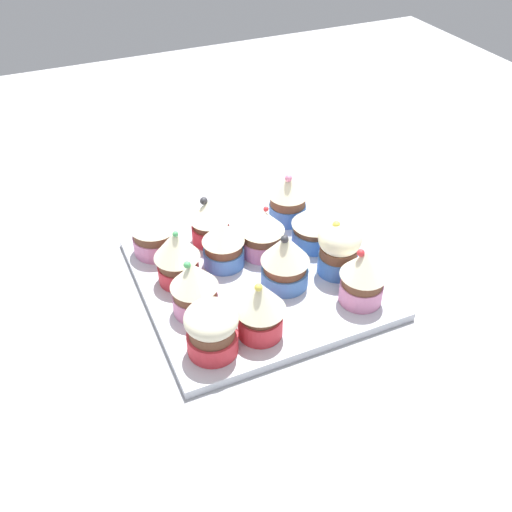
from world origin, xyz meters
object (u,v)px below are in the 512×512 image
Objects in this scene: cupcake_3 at (194,287)px; cupcake_11 at (210,220)px; cupcake_2 at (363,276)px; cupcake_8 at (262,231)px; cupcake_4 at (285,260)px; cupcake_12 at (288,197)px; cupcake_6 at (177,255)px; cupcake_9 at (314,225)px; cupcake_10 at (154,229)px; cupcake_1 at (260,307)px; cupcake_0 at (212,329)px; cupcake_5 at (339,248)px; baking_tray at (256,277)px; cupcake_7 at (223,243)px.

cupcake_11 is at bearing 62.29° from cupcake_3.
cupcake_8 is (-7.29, 13.84, -0.37)cm from cupcake_2.
cupcake_4 is 14.54cm from cupcake_12.
cupcake_6 reaches higher than cupcake_8.
cupcake_9 is 0.91× the size of cupcake_10.
cupcake_1 is 1.01× the size of cupcake_4.
cupcake_12 is (19.31, 19.94, 0.43)cm from cupcake_0.
cupcake_2 and cupcake_5 have the same top height.
cupcake_8 is at bearing 64.84° from cupcake_1.
cupcake_0 is 13.22cm from cupcake_6.
cupcake_1 is 8.77cm from cupcake_3.
baking_tray is 14.78cm from cupcake_2.
cupcake_12 is (6.70, 5.70, 0.30)cm from cupcake_8.
cupcake_1 is 14.20cm from cupcake_6.
cupcake_0 is 6.95cm from cupcake_3.
cupcake_2 reaches higher than cupcake_11.
cupcake_9 reaches higher than baking_tray.
cupcake_1 is at bearing -133.69° from cupcake_4.
cupcake_4 is at bearing -117.71° from cupcake_12.
cupcake_7 is at bearing 47.62° from cupcake_3.
cupcake_1 is 19.44cm from cupcake_11.
cupcake_5 is at bearing -46.20° from cupcake_8.
cupcake_12 is (12.46, 5.91, 0.43)cm from cupcake_7.
cupcake_9 is at bearing -27.10° from cupcake_11.
cupcake_10 is at bearing 139.69° from cupcake_7.
cupcake_9 is at bearing 90.52° from cupcake_5.
cupcake_2 is 0.99× the size of cupcake_12.
cupcake_3 is at bearing -145.52° from cupcake_12.
cupcake_2 is at bearing -62.22° from cupcake_8.
cupcake_3 is 1.13× the size of cupcake_7.
cupcake_0 reaches higher than cupcake_9.
cupcake_1 is at bearing -71.44° from cupcake_10.
cupcake_3 is (0.37, 6.93, 0.35)cm from cupcake_0.
cupcake_9 is 6.95cm from cupcake_12.
baking_tray is at bearing 135.04° from cupcake_2.
cupcake_6 is 6.70cm from cupcake_7.
cupcake_0 is 1.03× the size of cupcake_9.
cupcake_6 is at bearing 179.52° from cupcake_9.
cupcake_5 is (7.48, -0.58, -0.01)cm from cupcake_4.
cupcake_9 is (13.93, 12.79, -0.80)cm from cupcake_1.
cupcake_1 reaches higher than cupcake_3.
cupcake_7 is 0.96× the size of cupcake_11.
cupcake_1 is at bearing -49.68° from cupcake_3.
cupcake_1 is 1.12× the size of cupcake_10.
cupcake_12 reaches higher than cupcake_3.
cupcake_4 reaches higher than cupcake_8.
baking_tray is 6.14cm from cupcake_4.
cupcake_10 is (-6.79, 20.23, -0.42)cm from cupcake_1.
cupcake_7 is at bearing -154.64° from cupcake_12.
cupcake_3 reaches higher than cupcake_8.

